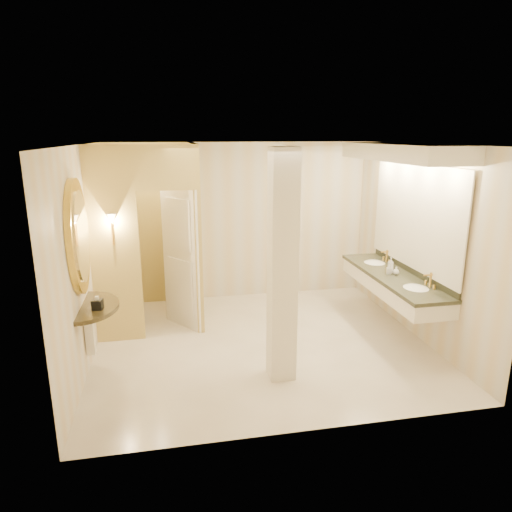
# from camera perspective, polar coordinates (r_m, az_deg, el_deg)

# --- Properties ---
(floor) EXTENTS (4.50, 4.50, 0.00)m
(floor) POSITION_cam_1_polar(r_m,az_deg,el_deg) (6.49, 0.70, -10.81)
(floor) COLOR white
(floor) RESTS_ON ground
(ceiling) EXTENTS (4.50, 4.50, 0.00)m
(ceiling) POSITION_cam_1_polar(r_m,az_deg,el_deg) (5.84, 0.79, 13.77)
(ceiling) COLOR silver
(ceiling) RESTS_ON wall_back
(wall_back) EXTENTS (4.50, 0.02, 2.70)m
(wall_back) POSITION_cam_1_polar(r_m,az_deg,el_deg) (7.95, -2.19, 4.29)
(wall_back) COLOR beige
(wall_back) RESTS_ON floor
(wall_front) EXTENTS (4.50, 0.02, 2.70)m
(wall_front) POSITION_cam_1_polar(r_m,az_deg,el_deg) (4.17, 6.35, -5.78)
(wall_front) COLOR beige
(wall_front) RESTS_ON floor
(wall_left) EXTENTS (0.02, 4.00, 2.70)m
(wall_left) POSITION_cam_1_polar(r_m,az_deg,el_deg) (6.00, -20.80, -0.23)
(wall_left) COLOR beige
(wall_left) RESTS_ON floor
(wall_right) EXTENTS (0.02, 4.00, 2.70)m
(wall_right) POSITION_cam_1_polar(r_m,az_deg,el_deg) (6.83, 19.55, 1.66)
(wall_right) COLOR beige
(wall_right) RESTS_ON floor
(toilet_closet) EXTENTS (1.50, 1.55, 2.70)m
(toilet_closet) POSITION_cam_1_polar(r_m,az_deg,el_deg) (6.84, -10.27, 2.60)
(toilet_closet) COLOR #E1CC76
(toilet_closet) RESTS_ON floor
(wall_sconce) EXTENTS (0.14, 0.14, 0.42)m
(wall_sconce) POSITION_cam_1_polar(r_m,az_deg,el_deg) (6.29, -17.58, 4.29)
(wall_sconce) COLOR gold
(wall_sconce) RESTS_ON toilet_closet
(vanity) EXTENTS (0.75, 2.49, 2.09)m
(vanity) POSITION_cam_1_polar(r_m,az_deg,el_deg) (6.70, 17.50, 4.01)
(vanity) COLOR white
(vanity) RESTS_ON floor
(console_shelf) EXTENTS (1.02, 1.02, 1.96)m
(console_shelf) POSITION_cam_1_polar(r_m,az_deg,el_deg) (5.62, -21.06, -1.29)
(console_shelf) COLOR black
(console_shelf) RESTS_ON floor
(pillar) EXTENTS (0.30, 0.30, 2.70)m
(pillar) POSITION_cam_1_polar(r_m,az_deg,el_deg) (5.19, 3.33, -1.53)
(pillar) COLOR white
(pillar) RESTS_ON floor
(tissue_box) EXTENTS (0.13, 0.13, 0.11)m
(tissue_box) POSITION_cam_1_polar(r_m,az_deg,el_deg) (5.57, -19.20, -5.72)
(tissue_box) COLOR black
(tissue_box) RESTS_ON console_shelf
(toilet) EXTENTS (0.53, 0.80, 0.76)m
(toilet) POSITION_cam_1_polar(r_m,az_deg,el_deg) (7.46, -16.26, -4.74)
(toilet) COLOR white
(toilet) RESTS_ON floor
(soap_bottle_a) EXTENTS (0.08, 0.08, 0.13)m
(soap_bottle_a) POSITION_cam_1_polar(r_m,az_deg,el_deg) (6.83, 16.28, -1.62)
(soap_bottle_a) COLOR beige
(soap_bottle_a) RESTS_ON vanity
(soap_bottle_b) EXTENTS (0.10, 0.10, 0.11)m
(soap_bottle_b) POSITION_cam_1_polar(r_m,az_deg,el_deg) (6.83, 17.11, -1.78)
(soap_bottle_b) COLOR silver
(soap_bottle_b) RESTS_ON vanity
(soap_bottle_c) EXTENTS (0.11, 0.11, 0.23)m
(soap_bottle_c) POSITION_cam_1_polar(r_m,az_deg,el_deg) (6.86, 16.47, -1.13)
(soap_bottle_c) COLOR #C6B28C
(soap_bottle_c) RESTS_ON vanity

